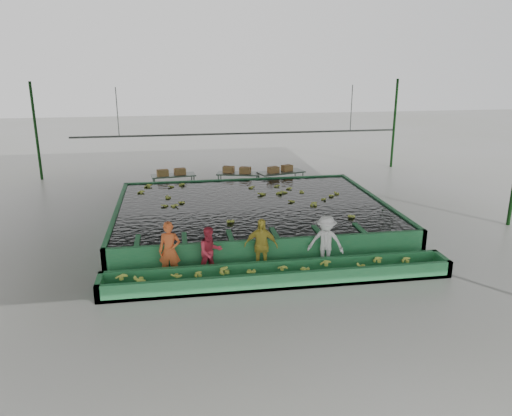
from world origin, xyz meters
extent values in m
plane|color=gray|center=(0.00, 0.00, 0.00)|extent=(80.00, 80.00, 0.00)
cube|color=gray|center=(0.00, 0.00, 5.00)|extent=(20.00, 22.00, 0.04)
cube|color=black|center=(0.00, 1.50, 0.85)|extent=(9.70, 7.70, 0.00)
cylinder|color=#59605B|center=(0.00, 5.00, 3.00)|extent=(0.08, 0.08, 14.00)
cylinder|color=#59605B|center=(-5.00, 5.00, 4.00)|extent=(0.04, 0.04, 2.00)
cylinder|color=#59605B|center=(5.00, 5.00, 4.00)|extent=(0.04, 0.04, 2.00)
imported|color=#DB5E2B|center=(-3.04, -2.80, 0.86)|extent=(0.68, 0.51, 1.72)
imported|color=#D13045|center=(-1.89, -2.80, 0.75)|extent=(0.86, 0.75, 1.51)
imported|color=gold|center=(-0.40, -2.80, 0.84)|extent=(1.05, 0.60, 1.68)
imported|color=silver|center=(1.57, -2.80, 0.84)|extent=(1.24, 0.99, 1.67)
camera|label=1|loc=(-2.77, -16.26, 6.15)|focal=35.00mm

